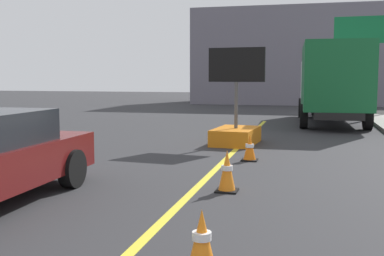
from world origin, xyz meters
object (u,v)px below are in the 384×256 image
traffic_cone_mid_lane (202,241)px  traffic_cone_curbside (250,148)px  traffic_cone_far_lane (227,171)px  box_truck (332,81)px  arrow_board_trailer (236,127)px  highway_guide_sign (375,45)px

traffic_cone_mid_lane → traffic_cone_curbside: bearing=92.8°
traffic_cone_mid_lane → traffic_cone_far_lane: bearing=95.5°
traffic_cone_curbside → traffic_cone_far_lane: bearing=-90.1°
traffic_cone_far_lane → traffic_cone_curbside: bearing=89.9°
box_truck → traffic_cone_curbside: 9.59m
arrow_board_trailer → traffic_cone_far_lane: arrow_board_trailer is taller
traffic_cone_mid_lane → traffic_cone_curbside: (-0.30, 6.21, -0.01)m
box_truck → traffic_cone_mid_lane: box_truck is taller
highway_guide_sign → traffic_cone_far_lane: highway_guide_sign is taller
box_truck → traffic_cone_far_lane: 12.48m
arrow_board_trailer → traffic_cone_curbside: 2.66m
box_truck → traffic_cone_mid_lane: bearing=-96.8°
highway_guide_sign → traffic_cone_mid_lane: (-3.97, -20.06, -3.12)m
box_truck → highway_guide_sign: size_ratio=1.52×
arrow_board_trailer → traffic_cone_curbside: size_ratio=4.53×
highway_guide_sign → traffic_cone_curbside: highway_guide_sign is taller
arrow_board_trailer → traffic_cone_mid_lane: size_ratio=4.35×
box_truck → highway_guide_sign: highway_guide_sign is taller
traffic_cone_far_lane → traffic_cone_curbside: (0.01, 2.98, -0.05)m
highway_guide_sign → traffic_cone_far_lane: size_ratio=7.18×
traffic_cone_mid_lane → traffic_cone_far_lane: (-0.31, 3.24, 0.04)m
traffic_cone_far_lane → traffic_cone_curbside: traffic_cone_far_lane is taller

